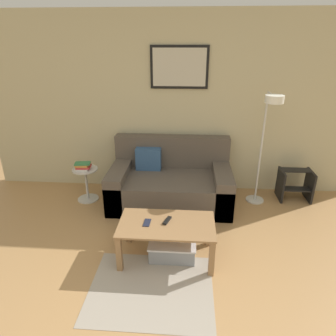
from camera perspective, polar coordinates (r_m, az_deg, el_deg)
The scene contains 11 objects.
wall_back at distance 4.42m, azimuth 1.11°, elevation 11.79°, with size 5.60×0.09×2.55m.
area_rug at distance 3.04m, azimuth -3.23°, elevation -21.91°, with size 1.15×0.94×0.01m, color #A39989.
couch at distance 4.26m, azimuth 0.45°, elevation -2.78°, with size 1.67×0.97×0.88m.
coffee_table at distance 3.17m, azimuth -0.25°, elevation -11.65°, with size 0.99×0.55×0.42m.
storage_bin at distance 3.33m, azimuth 0.85°, elevation -14.94°, with size 0.50×0.36×0.19m.
floor_lamp at distance 3.98m, azimuth 18.45°, elevation 6.90°, with size 0.25×0.55×1.57m.
side_table at distance 4.45m, azimuth -15.30°, elevation -2.44°, with size 0.35×0.35×0.49m.
book_stack at distance 4.35m, azimuth -15.93°, elevation 0.36°, with size 0.23×0.18×0.10m.
remote_control at distance 3.15m, azimuth -0.16°, elevation -9.96°, with size 0.04×0.15×0.02m, color black.
cell_phone at distance 3.14m, azimuth -4.01°, elevation -10.34°, with size 0.07×0.14×0.01m, color #1E2338.
step_stool at distance 4.71m, azimuth 23.04°, elevation -2.80°, with size 0.44×0.34×0.44m.
Camera 1 is at (0.23, -1.30, 2.15)m, focal length 32.00 mm.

